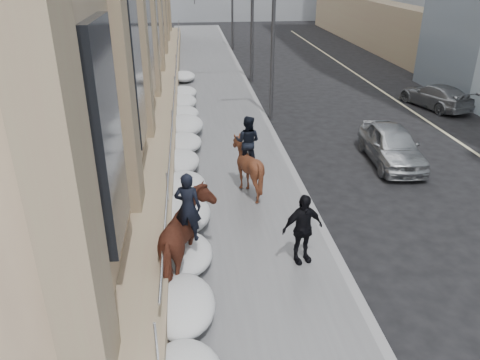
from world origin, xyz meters
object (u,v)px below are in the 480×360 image
mounted_horse_left (187,237)px  car_silver (392,145)px  pedestrian (302,229)px  car_grey (435,96)px  mounted_horse_right (247,162)px

mounted_horse_left → car_silver: mounted_horse_left is taller
mounted_horse_left → pedestrian: bearing=-161.2°
pedestrian → car_grey: size_ratio=0.44×
mounted_horse_right → car_silver: (5.87, 2.09, -0.44)m
car_silver → car_grey: (5.34, 6.98, -0.11)m
pedestrian → mounted_horse_left: bearing=171.3°
car_silver → car_grey: car_silver is taller
car_silver → car_grey: 8.79m
mounted_horse_left → mounted_horse_right: (1.99, 4.45, -0.05)m
pedestrian → car_grey: pedestrian is taller
mounted_horse_left → car_grey: size_ratio=0.63×
car_silver → pedestrian: bearing=-124.4°
pedestrian → mounted_horse_right: bearing=87.3°
mounted_horse_left → pedestrian: mounted_horse_left is taller
mounted_horse_right → pedestrian: size_ratio=1.36×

